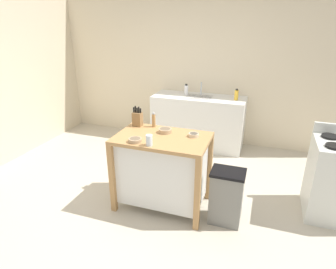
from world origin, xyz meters
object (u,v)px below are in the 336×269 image
at_px(bowl_ceramic_wide, 165,130).
at_px(bottle_dish_soap, 186,90).
at_px(drinking_cup, 149,140).
at_px(pepper_grinder, 154,120).
at_px(trash_bin, 226,197).
at_px(bowl_ceramic_small, 194,135).
at_px(knife_block, 137,119).
at_px(sink_faucet, 201,88).
at_px(bowl_stoneware_deep, 135,140).
at_px(bottle_hand_soap, 236,95).
at_px(kitchen_island, 162,168).

bearing_deg(bowl_ceramic_wide, bottle_dish_soap, 98.35).
height_order(bowl_ceramic_wide, drinking_cup, drinking_cup).
distance_m(pepper_grinder, trash_bin, 1.22).
bearing_deg(bowl_ceramic_small, knife_block, 171.26).
bearing_deg(sink_faucet, bottle_dish_soap, -168.11).
height_order(bowl_stoneware_deep, bottle_dish_soap, bottle_dish_soap).
distance_m(drinking_cup, bottle_dish_soap, 2.27).
relative_size(drinking_cup, trash_bin, 0.18).
xyz_separation_m(drinking_cup, sink_faucet, (0.01, 2.31, 0.05)).
bearing_deg(bottle_hand_soap, pepper_grinder, -116.22).
bearing_deg(trash_bin, bottle_dish_soap, 117.13).
distance_m(knife_block, bottle_dish_soap, 1.75).
distance_m(drinking_cup, pepper_grinder, 0.56).
bearing_deg(bowl_ceramic_small, bottle_hand_soap, 81.62).
relative_size(kitchen_island, bowl_stoneware_deep, 7.45).
relative_size(bowl_ceramic_wide, bottle_dish_soap, 0.84).
bearing_deg(pepper_grinder, drinking_cup, -73.04).
bearing_deg(pepper_grinder, bowl_ceramic_small, -14.79).
bearing_deg(bowl_stoneware_deep, drinking_cup, -11.98).
relative_size(trash_bin, sink_faucet, 2.86).
xyz_separation_m(trash_bin, sink_faucet, (-0.80, 2.10, 0.68)).
bearing_deg(sink_faucet, trash_bin, -69.23).
bearing_deg(bottle_hand_soap, knife_block, -121.28).
relative_size(sink_faucet, bottle_dish_soap, 1.21).
height_order(bowl_ceramic_small, trash_bin, bowl_ceramic_small).
xyz_separation_m(bowl_ceramic_small, bottle_dish_soap, (-0.61, 1.86, 0.06)).
xyz_separation_m(bowl_stoneware_deep, bottle_hand_soap, (0.81, 2.11, 0.06)).
bearing_deg(pepper_grinder, bowl_ceramic_wide, -34.29).
xyz_separation_m(bowl_ceramic_wide, trash_bin, (0.78, -0.20, -0.60)).
bearing_deg(bottle_hand_soap, kitchen_island, -107.46).
distance_m(bowl_ceramic_wide, sink_faucet, 1.91).
xyz_separation_m(drinking_cup, bottle_hand_soap, (0.63, 2.14, 0.03)).
bearing_deg(drinking_cup, bowl_stoneware_deep, 168.02).
relative_size(bowl_ceramic_small, trash_bin, 0.18).
xyz_separation_m(knife_block, trash_bin, (1.17, -0.30, -0.67)).
bearing_deg(bowl_stoneware_deep, sink_faucet, 85.19).
distance_m(bowl_ceramic_small, trash_bin, 0.76).
bearing_deg(bottle_dish_soap, pepper_grinder, -87.37).
bearing_deg(drinking_cup, pepper_grinder, 106.96).
bearing_deg(kitchen_island, bottle_hand_soap, 72.54).
bearing_deg(bottle_dish_soap, drinking_cup, -83.88).
xyz_separation_m(bowl_ceramic_small, bottle_hand_soap, (0.26, 1.75, 0.06)).
xyz_separation_m(drinking_cup, trash_bin, (0.81, 0.20, -0.63)).
relative_size(knife_block, sink_faucet, 1.14).
xyz_separation_m(bowl_stoneware_deep, sink_faucet, (0.19, 2.27, 0.09)).
xyz_separation_m(bowl_ceramic_small, sink_faucet, (-0.36, 1.91, 0.09)).
bearing_deg(kitchen_island, drinking_cup, -98.95).
relative_size(kitchen_island, drinking_cup, 9.05).
height_order(kitchen_island, pepper_grinder, pepper_grinder).
height_order(knife_block, drinking_cup, knife_block).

